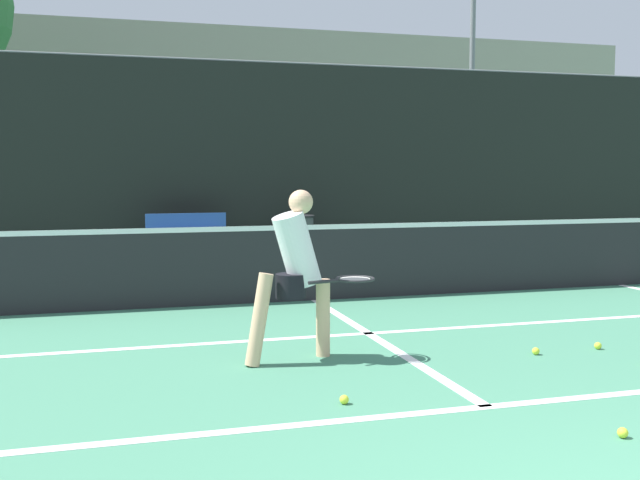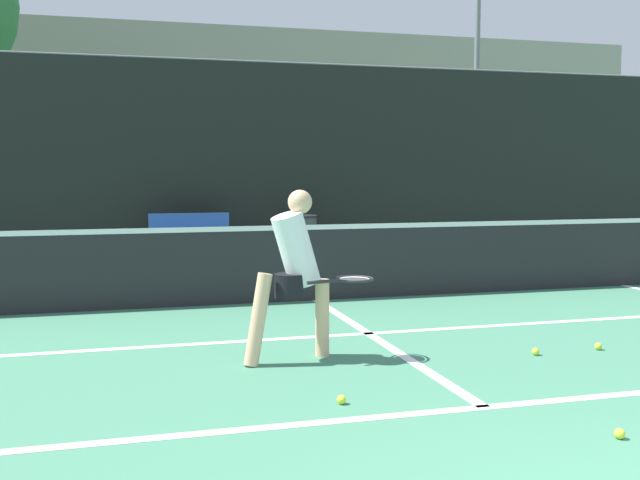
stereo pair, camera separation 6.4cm
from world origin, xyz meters
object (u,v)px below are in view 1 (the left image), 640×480
at_px(player_practicing, 297,268).
at_px(parked_car, 73,216).
at_px(courtside_bench, 187,236).
at_px(trash_bin, 297,237).

xyz_separation_m(player_practicing, parked_car, (-2.27, 11.42, -0.20)).
distance_m(player_practicing, courtside_bench, 7.22).
bearing_deg(trash_bin, player_practicing, -104.26).
relative_size(courtside_bench, parked_car, 0.35).
height_order(player_practicing, trash_bin, player_practicing).
distance_m(courtside_bench, parked_car, 4.70).
bearing_deg(parked_car, courtside_bench, -63.61).
bearing_deg(player_practicing, courtside_bench, 76.62).
height_order(player_practicing, courtside_bench, player_practicing).
bearing_deg(trash_bin, parked_car, 132.71).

